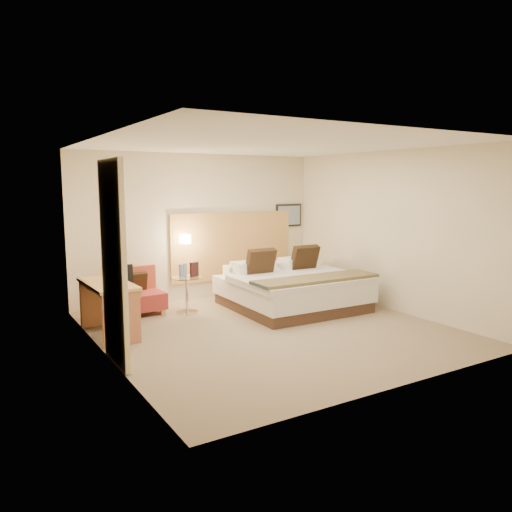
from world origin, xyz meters
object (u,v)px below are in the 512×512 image
desk (110,294)px  desk_chair (123,301)px  bed (292,288)px  lounge_chair (139,295)px  side_table (187,293)px

desk → desk_chair: (0.29, 0.39, -0.23)m
bed → desk_chair: (-2.85, 0.41, 0.03)m
lounge_chair → side_table: 0.80m
side_table → desk: bearing=-157.9°
lounge_chair → desk: bearing=-126.6°
side_table → desk_chair: desk_chair is taller
side_table → desk_chair: 1.14m
bed → desk: 3.15m
bed → lounge_chair: size_ratio=2.85×
lounge_chair → bed: bearing=-22.5°
lounge_chair → desk_chair: desk_chair is taller
side_table → desk: (-1.42, -0.57, 0.26)m
bed → desk_chair: bearing=171.8°
bed → lounge_chair: bed is taller
side_table → desk: 1.55m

